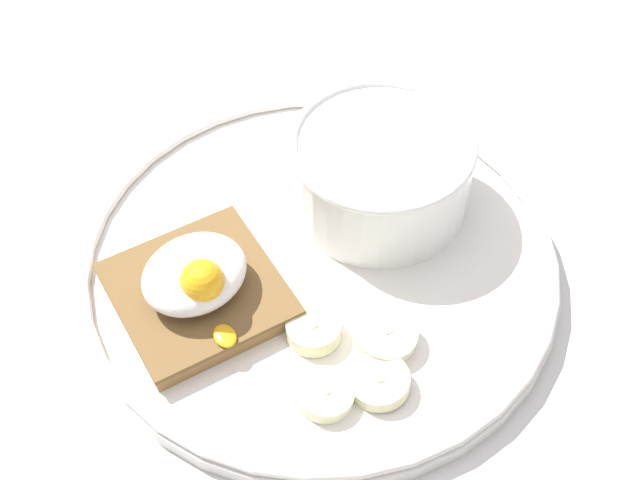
{
  "coord_description": "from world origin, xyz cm",
  "views": [
    {
      "loc": [
        22.24,
        24.56,
        45.18
      ],
      "look_at": [
        0.0,
        0.0,
        5.0
      ],
      "focal_mm": 50.0,
      "sensor_mm": 36.0,
      "label": 1
    }
  ],
  "objects_px": {
    "poached_egg": "(196,275)",
    "banana_slice_front": "(314,330)",
    "banana_slice_back": "(386,335)",
    "toast_slice": "(198,293)",
    "oatmeal_bowl": "(380,172)",
    "banana_slice_right": "(379,382)",
    "banana_slice_left": "(326,395)"
  },
  "relations": [
    {
      "from": "poached_egg",
      "to": "banana_slice_back",
      "type": "relative_size",
      "value": 1.58
    },
    {
      "from": "banana_slice_left",
      "to": "poached_egg",
      "type": "bearing_deg",
      "value": -83.26
    },
    {
      "from": "banana_slice_right",
      "to": "poached_egg",
      "type": "bearing_deg",
      "value": -70.89
    },
    {
      "from": "poached_egg",
      "to": "banana_slice_right",
      "type": "bearing_deg",
      "value": 109.11
    },
    {
      "from": "oatmeal_bowl",
      "to": "toast_slice",
      "type": "relative_size",
      "value": 1.04
    },
    {
      "from": "toast_slice",
      "to": "poached_egg",
      "type": "xyz_separation_m",
      "value": [
        0.0,
        0.0,
        0.02
      ]
    },
    {
      "from": "banana_slice_right",
      "to": "toast_slice",
      "type": "bearing_deg",
      "value": -71.48
    },
    {
      "from": "oatmeal_bowl",
      "to": "banana_slice_back",
      "type": "relative_size",
      "value": 2.42
    },
    {
      "from": "poached_egg",
      "to": "banana_slice_front",
      "type": "height_order",
      "value": "poached_egg"
    },
    {
      "from": "toast_slice",
      "to": "banana_slice_left",
      "type": "height_order",
      "value": "toast_slice"
    },
    {
      "from": "oatmeal_bowl",
      "to": "banana_slice_right",
      "type": "relative_size",
      "value": 2.42
    },
    {
      "from": "oatmeal_bowl",
      "to": "banana_slice_left",
      "type": "height_order",
      "value": "oatmeal_bowl"
    },
    {
      "from": "poached_egg",
      "to": "banana_slice_front",
      "type": "relative_size",
      "value": 2.02
    },
    {
      "from": "poached_egg",
      "to": "banana_slice_left",
      "type": "relative_size",
      "value": 1.69
    },
    {
      "from": "banana_slice_right",
      "to": "oatmeal_bowl",
      "type": "bearing_deg",
      "value": -134.41
    },
    {
      "from": "poached_egg",
      "to": "toast_slice",
      "type": "bearing_deg",
      "value": -103.65
    },
    {
      "from": "oatmeal_bowl",
      "to": "banana_slice_back",
      "type": "xyz_separation_m",
      "value": [
        0.07,
        0.08,
        -0.02
      ]
    },
    {
      "from": "oatmeal_bowl",
      "to": "banana_slice_back",
      "type": "bearing_deg",
      "value": 47.72
    },
    {
      "from": "toast_slice",
      "to": "poached_egg",
      "type": "bearing_deg",
      "value": 76.35
    },
    {
      "from": "banana_slice_left",
      "to": "banana_slice_right",
      "type": "xyz_separation_m",
      "value": [
        -0.03,
        0.01,
        0.0
      ]
    },
    {
      "from": "oatmeal_bowl",
      "to": "toast_slice",
      "type": "xyz_separation_m",
      "value": [
        0.13,
        -0.01,
        -0.02
      ]
    },
    {
      "from": "banana_slice_front",
      "to": "banana_slice_left",
      "type": "distance_m",
      "value": 0.04
    },
    {
      "from": "banana_slice_front",
      "to": "banana_slice_back",
      "type": "bearing_deg",
      "value": 131.55
    },
    {
      "from": "poached_egg",
      "to": "banana_slice_front",
      "type": "xyz_separation_m",
      "value": [
        -0.03,
        0.06,
        -0.02
      ]
    },
    {
      "from": "oatmeal_bowl",
      "to": "poached_egg",
      "type": "bearing_deg",
      "value": -5.44
    },
    {
      "from": "banana_slice_front",
      "to": "banana_slice_left",
      "type": "xyz_separation_m",
      "value": [
        0.02,
        0.03,
        -0.0
      ]
    },
    {
      "from": "poached_egg",
      "to": "banana_slice_right",
      "type": "relative_size",
      "value": 1.57
    },
    {
      "from": "toast_slice",
      "to": "banana_slice_front",
      "type": "bearing_deg",
      "value": 117.84
    },
    {
      "from": "banana_slice_left",
      "to": "banana_slice_right",
      "type": "distance_m",
      "value": 0.03
    },
    {
      "from": "banana_slice_back",
      "to": "banana_slice_right",
      "type": "bearing_deg",
      "value": 37.76
    },
    {
      "from": "toast_slice",
      "to": "banana_slice_left",
      "type": "xyz_separation_m",
      "value": [
        -0.01,
        0.1,
        -0.0
      ]
    },
    {
      "from": "banana_slice_back",
      "to": "toast_slice",
      "type": "bearing_deg",
      "value": -57.19
    }
  ]
}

